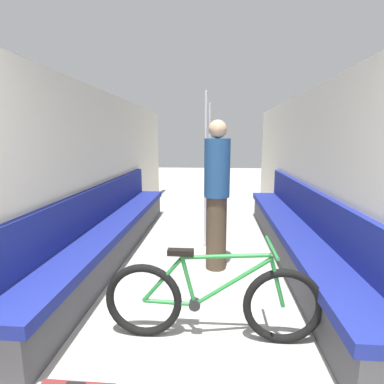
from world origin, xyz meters
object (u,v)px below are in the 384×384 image
object	(u,v)px
bench_seat_row_left	(112,233)
grab_pole_far	(205,173)
bench_seat_row_right	(295,237)
grab_pole_near	(209,164)
bicycle	(212,301)
passenger_standing	(217,194)

from	to	relation	value
bench_seat_row_left	grab_pole_far	world-z (taller)	grab_pole_far
bench_seat_row_right	grab_pole_near	world-z (taller)	grab_pole_near
bench_seat_row_right	grab_pole_near	size ratio (longest dim) A/B	2.06
grab_pole_far	bench_seat_row_left	bearing A→B (deg)	-160.26
grab_pole_near	grab_pole_far	size ratio (longest dim) A/B	1.00
bench_seat_row_right	grab_pole_far	world-z (taller)	grab_pole_far
bench_seat_row_left	bicycle	world-z (taller)	bench_seat_row_left
bench_seat_row_left	grab_pole_far	xyz separation A→B (m)	(1.25, 0.45, 0.77)
bench_seat_row_right	grab_pole_near	distance (m)	2.38
grab_pole_near	grab_pole_far	xyz separation A→B (m)	(-0.02, -1.48, 0.00)
grab_pole_far	bench_seat_row_right	bearing A→B (deg)	-20.69
grab_pole_far	grab_pole_near	bearing A→B (deg)	89.11
bench_seat_row_right	bicycle	world-z (taller)	bench_seat_row_right
bench_seat_row_left	bench_seat_row_right	bearing A→B (deg)	0.00
bicycle	grab_pole_near	xyz separation A→B (m)	(-0.10, 3.58, 0.75)
grab_pole_far	passenger_standing	distance (m)	0.81
grab_pole_near	passenger_standing	xyz separation A→B (m)	(0.14, -2.25, -0.16)
bench_seat_row_right	passenger_standing	xyz separation A→B (m)	(-1.03, -0.33, 0.62)
grab_pole_near	bench_seat_row_left	bearing A→B (deg)	-123.49
bench_seat_row_left	bicycle	bearing A→B (deg)	-50.26
grab_pole_near	passenger_standing	world-z (taller)	grab_pole_near
bench_seat_row_right	passenger_standing	distance (m)	1.24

